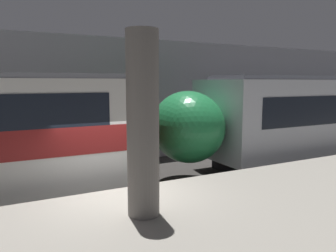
{
  "coord_description": "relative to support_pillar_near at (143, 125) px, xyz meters",
  "views": [
    {
      "loc": [
        -2.27,
        -7.19,
        3.5
      ],
      "look_at": [
        1.92,
        0.96,
        2.27
      ],
      "focal_mm": 35.0,
      "sensor_mm": 36.0,
      "label": 1
    }
  ],
  "objects": [
    {
      "name": "support_pillar_near",
      "position": [
        0.0,
        0.0,
        0.0
      ],
      "size": [
        0.6,
        0.6,
        3.43
      ],
      "color": "slate",
      "rests_on": "platform"
    },
    {
      "name": "platform",
      "position": [
        -0.04,
        -0.52,
        -2.22
      ],
      "size": [
        40.0,
        4.41,
        1.01
      ],
      "color": "gray",
      "rests_on": "ground"
    },
    {
      "name": "ground_plane",
      "position": [
        -0.04,
        1.68,
        -2.73
      ],
      "size": [
        120.0,
        120.0,
        0.0
      ],
      "primitive_type": "plane",
      "color": "#33302D"
    },
    {
      "name": "station_rear_barrier",
      "position": [
        -0.04,
        8.23,
        -0.02
      ],
      "size": [
        50.0,
        0.15,
        5.41
      ],
      "color": "#939399",
      "rests_on": "ground"
    }
  ]
}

